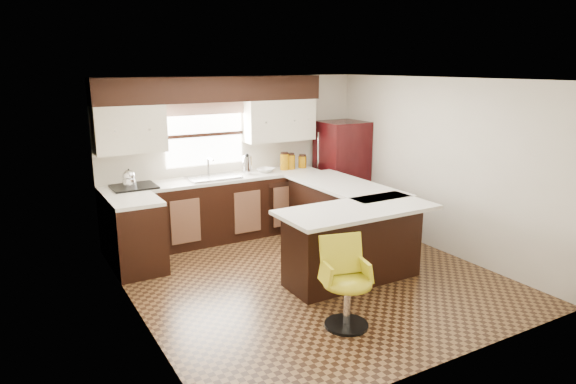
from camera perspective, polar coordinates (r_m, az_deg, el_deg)
floor at (r=6.47m, az=2.52°, el=-9.35°), size 4.40×4.40×0.00m
ceiling at (r=5.95m, az=2.77°, el=12.40°), size 4.40×4.40×0.00m
wall_back at (r=8.01m, az=-5.86°, el=4.11°), size 4.40×0.00×4.40m
wall_front at (r=4.47m, az=17.99°, el=-4.45°), size 4.40×0.00×4.40m
wall_left at (r=5.31m, az=-16.87°, el=-1.50°), size 0.00×4.40×4.40m
wall_right at (r=7.42m, az=16.47°, el=2.82°), size 0.00×4.40×4.40m
base_cab_back at (r=7.73m, az=-7.86°, el=-2.01°), size 3.30×0.60×0.90m
base_cab_left at (r=6.75m, az=-16.42°, el=-4.84°), size 0.60×0.70×0.90m
counter_back at (r=7.62m, az=-7.97°, el=1.41°), size 3.30×0.60×0.04m
counter_left at (r=6.62m, az=-16.70°, el=-0.96°), size 0.60×0.70×0.04m
soffit at (r=7.58m, az=-8.31°, el=11.25°), size 3.40×0.35×0.36m
upper_cab_left at (r=7.26m, az=-17.21°, el=6.70°), size 0.94×0.35×0.64m
upper_cab_right at (r=8.08m, az=-0.99°, el=7.99°), size 1.14×0.35×0.64m
window_pane at (r=7.75m, az=-9.26°, el=6.29°), size 1.20×0.02×0.90m
valance at (r=7.67m, az=-9.26°, el=9.14°), size 1.30×0.06×0.18m
sink at (r=7.57m, az=-8.28°, el=1.61°), size 0.75×0.45×0.03m
dishwasher at (r=7.91m, az=-0.34°, el=-1.67°), size 0.58×0.03×0.78m
cooktop at (r=7.24m, az=-16.74°, el=0.57°), size 0.58×0.50×0.02m
peninsula_long at (r=7.28m, az=5.92°, el=-2.96°), size 0.60×1.95×0.90m
peninsula_return at (r=6.24m, az=7.22°, el=-5.91°), size 1.65×0.60×0.90m
counter_pen_long at (r=7.19m, az=6.33°, el=0.71°), size 0.84×1.95×0.04m
counter_pen_return at (r=6.02m, az=7.72°, el=-1.96°), size 1.89×0.84×0.04m
refrigerator at (r=8.56m, az=5.96°, el=2.25°), size 0.71×0.69×1.67m
bar_chair at (r=5.17m, az=6.63°, el=-10.14°), size 0.59×0.59×0.91m
kettle at (r=7.20m, az=-17.25°, el=1.54°), size 0.18×0.18×0.24m
percolator at (r=7.78m, az=-4.56°, el=2.98°), size 0.14×0.14×0.28m
mixing_bowl at (r=7.94m, az=-2.50°, el=2.44°), size 0.34×0.34×0.06m
canister_large at (r=8.10m, az=-0.39°, el=3.36°), size 0.14×0.14×0.25m
canister_med at (r=8.16m, az=0.28°, el=3.35°), size 0.14×0.14×0.23m
canister_small at (r=8.27m, az=1.60°, el=3.36°), size 0.13×0.13×0.19m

